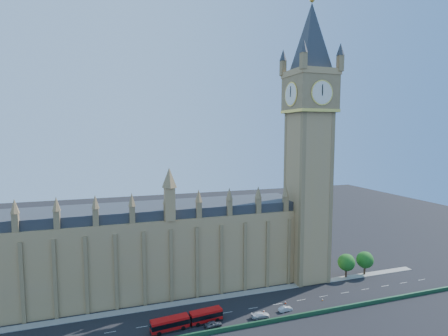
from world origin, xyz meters
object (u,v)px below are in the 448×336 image
object	(u,v)px
car_grey	(213,324)
car_silver	(285,309)
car_white	(260,315)
red_bus	(187,320)

from	to	relation	value
car_grey	car_silver	xyz separation A→B (m)	(22.12, 1.38, -0.09)
car_silver	car_white	xyz separation A→B (m)	(-8.28, -0.97, 0.05)
car_grey	car_white	xyz separation A→B (m)	(13.84, 0.41, -0.05)
car_silver	red_bus	bearing A→B (deg)	81.28
car_white	car_grey	bearing A→B (deg)	91.71
car_grey	car_silver	size ratio (longest dim) A/B	1.10
car_white	red_bus	bearing A→B (deg)	84.33
car_grey	car_silver	distance (m)	22.16
car_grey	car_white	size ratio (longest dim) A/B	0.90
car_grey	car_white	world-z (taller)	car_grey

